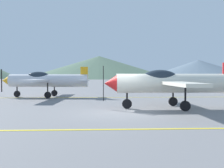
% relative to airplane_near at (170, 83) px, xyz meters
% --- Properties ---
extents(ground_plane, '(400.00, 400.00, 0.00)m').
position_rel_airplane_near_xyz_m(ground_plane, '(-2.92, -1.29, -1.44)').
color(ground_plane, slate).
extents(apron_line_near, '(80.00, 0.16, 0.01)m').
position_rel_airplane_near_xyz_m(apron_line_near, '(-2.92, -5.15, -1.44)').
color(apron_line_near, yellow).
rests_on(apron_line_near, ground_plane).
extents(apron_line_far, '(80.00, 0.16, 0.01)m').
position_rel_airplane_near_xyz_m(apron_line_far, '(-2.92, 6.82, -1.44)').
color(apron_line_far, yellow).
rests_on(apron_line_far, ground_plane).
extents(airplane_near, '(7.37, 8.51, 2.56)m').
position_rel_airplane_near_xyz_m(airplane_near, '(0.00, 0.00, 0.00)').
color(airplane_near, silver).
rests_on(airplane_near, ground_plane).
extents(airplane_mid, '(7.43, 8.55, 2.56)m').
position_rel_airplane_near_xyz_m(airplane_mid, '(-8.55, 7.38, 0.00)').
color(airplane_mid, silver).
rests_on(airplane_mid, ground_plane).
extents(hill_centerleft, '(88.28, 88.28, 13.54)m').
position_rel_airplane_near_xyz_m(hill_centerleft, '(-5.05, 135.62, 5.33)').
color(hill_centerleft, '#4C6651').
rests_on(hill_centerleft, ground_plane).
extents(hill_centerright, '(72.56, 72.56, 12.32)m').
position_rel_airplane_near_xyz_m(hill_centerright, '(62.16, 149.65, 4.72)').
color(hill_centerright, slate).
rests_on(hill_centerright, ground_plane).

